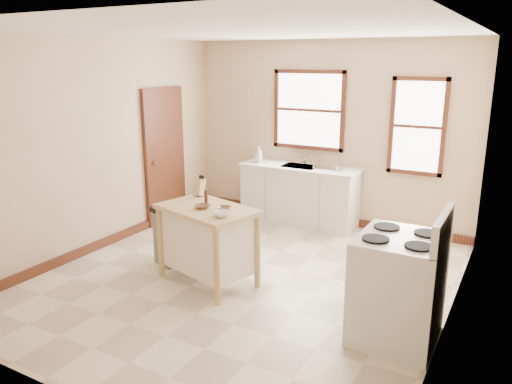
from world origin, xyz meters
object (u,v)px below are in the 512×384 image
at_px(bowl_c, 222,214).
at_px(kitchen_island, 208,245).
at_px(soap_bottle_a, 259,155).
at_px(pepper_grinder, 206,196).
at_px(knife_block, 199,188).
at_px(trash_bin, 170,236).
at_px(soap_bottle_b, 258,156).
at_px(bowl_a, 202,207).
at_px(dish_rack, 328,166).
at_px(bowl_b, 224,208).
at_px(gas_stove, 399,275).

bearing_deg(bowl_c, kitchen_island, 149.30).
bearing_deg(soap_bottle_a, pepper_grinder, -81.85).
xyz_separation_m(knife_block, trash_bin, (-0.37, -0.16, -0.63)).
height_order(soap_bottle_b, pepper_grinder, soap_bottle_b).
height_order(soap_bottle_a, kitchen_island, soap_bottle_a).
bearing_deg(bowl_a, trash_bin, 159.64).
distance_m(soap_bottle_a, trash_bin, 2.30).
xyz_separation_m(bowl_a, bowl_c, (0.35, -0.14, 0.01)).
bearing_deg(dish_rack, soap_bottle_b, -163.77).
bearing_deg(trash_bin, bowl_b, 7.36).
xyz_separation_m(soap_bottle_b, bowl_a, (0.66, -2.49, -0.10)).
distance_m(knife_block, bowl_a, 0.54).
bearing_deg(soap_bottle_a, trash_bin, -97.07).
distance_m(dish_rack, bowl_b, 2.49).
distance_m(soap_bottle_a, bowl_c, 2.78).
xyz_separation_m(bowl_c, gas_stove, (1.87, 0.05, -0.30)).
bearing_deg(gas_stove, soap_bottle_b, 138.09).
distance_m(bowl_b, trash_bin, 1.11).
relative_size(knife_block, bowl_b, 1.32).
relative_size(dish_rack, gas_stove, 0.30).
distance_m(soap_bottle_a, soap_bottle_b, 0.06).
relative_size(pepper_grinder, gas_stove, 0.12).
distance_m(soap_bottle_a, bowl_a, 2.53).
relative_size(pepper_grinder, bowl_b, 0.99).
xyz_separation_m(knife_block, bowl_b, (0.58, -0.34, -0.08)).
relative_size(kitchen_island, bowl_a, 6.70).
distance_m(knife_block, bowl_c, 0.89).
relative_size(knife_block, gas_stove, 0.16).
bearing_deg(bowl_b, soap_bottle_a, 110.10).
height_order(soap_bottle_a, bowl_c, soap_bottle_a).
xyz_separation_m(soap_bottle_b, bowl_b, (0.90, -2.42, -0.10)).
xyz_separation_m(knife_block, bowl_a, (0.33, -0.42, -0.08)).
bearing_deg(dish_rack, gas_stove, -43.39).
bearing_deg(gas_stove, pepper_grinder, 172.41).
height_order(soap_bottle_a, gas_stove, gas_stove).
bearing_deg(soap_bottle_b, bowl_b, -83.43).
distance_m(dish_rack, bowl_a, 2.59).
bearing_deg(knife_block, soap_bottle_a, 101.91).
distance_m(knife_block, trash_bin, 0.75).
xyz_separation_m(pepper_grinder, bowl_b, (0.34, -0.14, -0.06)).
xyz_separation_m(soap_bottle_a, bowl_b, (0.87, -2.38, -0.13)).
bearing_deg(bowl_c, soap_bottle_b, 111.12).
bearing_deg(trash_bin, gas_stove, 11.60).
height_order(knife_block, trash_bin, knife_block).
height_order(knife_block, pepper_grinder, knife_block).
bearing_deg(kitchen_island, dish_rack, 94.29).
bearing_deg(soap_bottle_b, pepper_grinder, -89.97).
height_order(bowl_b, trash_bin, bowl_b).
relative_size(kitchen_island, knife_block, 5.52).
bearing_deg(knife_block, trash_bin, -153.22).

